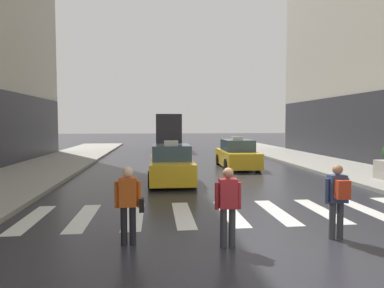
{
  "coord_description": "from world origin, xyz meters",
  "views": [
    {
      "loc": [
        -2.1,
        -6.26,
        2.54
      ],
      "look_at": [
        -0.55,
        8.0,
        1.67
      ],
      "focal_mm": 31.6,
      "sensor_mm": 36.0,
      "label": 1
    }
  ],
  "objects": [
    {
      "name": "ground_plane",
      "position": [
        0.0,
        0.0,
        0.0
      ],
      "size": [
        160.0,
        160.0,
        0.0
      ],
      "primitive_type": "plane",
      "color": "#26262B"
    },
    {
      "name": "pedestrian_plain_coat",
      "position": [
        -0.64,
        0.41,
        0.94
      ],
      "size": [
        0.55,
        0.24,
        1.65
      ],
      "color": "#333338",
      "rests_on": "ground"
    },
    {
      "name": "pedestrian_with_handbag",
      "position": [
        -2.66,
        0.77,
        0.93
      ],
      "size": [
        0.6,
        0.24,
        1.65
      ],
      "color": "black",
      "rests_on": "ground"
    },
    {
      "name": "taxi_lead",
      "position": [
        -1.43,
        8.4,
        0.72
      ],
      "size": [
        1.96,
        4.55,
        1.8
      ],
      "color": "gold",
      "rests_on": "ground"
    },
    {
      "name": "crosswalk_markings",
      "position": [
        -0.0,
        3.0,
        0.0
      ],
      "size": [
        11.3,
        2.8,
        0.01
      ],
      "color": "silver",
      "rests_on": "ground"
    },
    {
      "name": "taxi_second",
      "position": [
        2.55,
        12.62,
        0.72
      ],
      "size": [
        2.0,
        4.57,
        1.8
      ],
      "color": "gold",
      "rests_on": "ground"
    },
    {
      "name": "pedestrian_with_backpack",
      "position": [
        1.84,
        0.62,
        0.97
      ],
      "size": [
        0.55,
        0.43,
        1.65
      ],
      "color": "#333338",
      "rests_on": "ground"
    },
    {
      "name": "box_truck",
      "position": [
        -0.88,
        25.76,
        1.85
      ],
      "size": [
        2.4,
        7.58,
        3.35
      ],
      "color": "#2D2D2D",
      "rests_on": "ground"
    }
  ]
}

